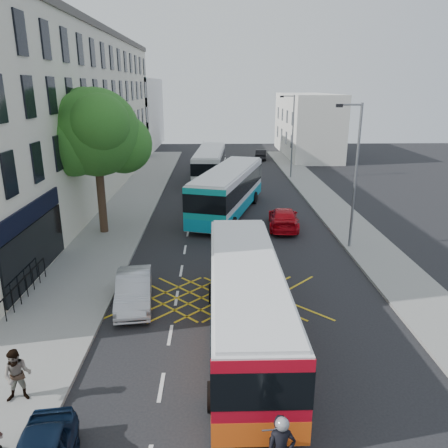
{
  "coord_description": "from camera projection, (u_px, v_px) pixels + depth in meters",
  "views": [
    {
      "loc": [
        -1.51,
        -11.49,
        8.99
      ],
      "look_at": [
        -1.0,
        9.9,
        2.2
      ],
      "focal_mm": 35.0,
      "sensor_mm": 36.0,
      "label": 1
    }
  ],
  "objects": [
    {
      "name": "ground",
      "position": [
        263.0,
        386.0,
        13.7
      ],
      "size": [
        120.0,
        120.0,
        0.0
      ],
      "primitive_type": "plane",
      "color": "black",
      "rests_on": "ground"
    },
    {
      "name": "pavement_left",
      "position": [
        105.0,
        232.0,
        27.78
      ],
      "size": [
        5.0,
        70.0,
        0.15
      ],
      "primitive_type": "cube",
      "color": "gray",
      "rests_on": "ground"
    },
    {
      "name": "pavement_right",
      "position": [
        354.0,
        231.0,
        28.14
      ],
      "size": [
        3.0,
        70.0,
        0.15
      ],
      "primitive_type": "cube",
      "color": "gray",
      "rests_on": "ground"
    },
    {
      "name": "terrace_main",
      "position": [
        56.0,
        115.0,
        34.68
      ],
      "size": [
        8.3,
        45.0,
        13.5
      ],
      "color": "beige",
      "rests_on": "ground"
    },
    {
      "name": "terrace_far",
      "position": [
        129.0,
        114.0,
        64.28
      ],
      "size": [
        8.0,
        20.0,
        10.0
      ],
      "primitive_type": "cube",
      "color": "silver",
      "rests_on": "ground"
    },
    {
      "name": "building_right",
      "position": [
        307.0,
        125.0,
        58.48
      ],
      "size": [
        6.0,
        18.0,
        8.0
      ],
      "primitive_type": "cube",
      "color": "silver",
      "rests_on": "ground"
    },
    {
      "name": "street_tree",
      "position": [
        96.0,
        133.0,
        25.87
      ],
      "size": [
        6.3,
        5.7,
        8.8
      ],
      "color": "#382619",
      "rests_on": "pavement_left"
    },
    {
      "name": "lamp_near",
      "position": [
        354.0,
        169.0,
        23.88
      ],
      "size": [
        1.45,
        0.15,
        8.0
      ],
      "color": "slate",
      "rests_on": "pavement_right"
    },
    {
      "name": "lamp_far",
      "position": [
        292.0,
        132.0,
        42.94
      ],
      "size": [
        1.45,
        0.15,
        8.0
      ],
      "color": "slate",
      "rests_on": "pavement_right"
    },
    {
      "name": "railings",
      "position": [
        20.0,
        292.0,
        18.31
      ],
      "size": [
        0.08,
        5.6,
        1.14
      ],
      "primitive_type": null,
      "color": "black",
      "rests_on": "pavement_left"
    },
    {
      "name": "bus_near",
      "position": [
        246.0,
        302.0,
        15.65
      ],
      "size": [
        2.73,
        10.81,
        3.04
      ],
      "rotation": [
        0.0,
        0.0,
        0.0
      ],
      "color": "silver",
      "rests_on": "ground"
    },
    {
      "name": "bus_mid",
      "position": [
        228.0,
        190.0,
        31.67
      ],
      "size": [
        5.94,
        12.09,
        3.32
      ],
      "rotation": [
        0.0,
        0.0,
        -0.29
      ],
      "color": "silver",
      "rests_on": "ground"
    },
    {
      "name": "bus_far",
      "position": [
        210.0,
        164.0,
        42.93
      ],
      "size": [
        3.29,
        11.1,
        3.08
      ],
      "rotation": [
        0.0,
        0.0,
        -0.07
      ],
      "color": "silver",
      "rests_on": "ground"
    },
    {
      "name": "parked_car_silver",
      "position": [
        134.0,
        290.0,
        18.6
      ],
      "size": [
        1.96,
        4.28,
        1.36
      ],
      "primitive_type": "imported",
      "rotation": [
        0.0,
        0.0,
        0.13
      ],
      "color": "#B1B3B9",
      "rests_on": "ground"
    },
    {
      "name": "red_hatchback",
      "position": [
        283.0,
        218.0,
        28.71
      ],
      "size": [
        2.37,
        4.82,
        1.35
      ],
      "primitive_type": "imported",
      "rotation": [
        0.0,
        0.0,
        3.03
      ],
      "color": "red",
      "rests_on": "ground"
    },
    {
      "name": "distant_car_grey",
      "position": [
        213.0,
        160.0,
        50.9
      ],
      "size": [
        2.67,
        5.5,
        1.51
      ],
      "primitive_type": "imported",
      "rotation": [
        0.0,
        0.0,
        -0.03
      ],
      "color": "#3F4146",
      "rests_on": "ground"
    },
    {
      "name": "distant_car_dark",
      "position": [
        261.0,
        154.0,
        55.62
      ],
      "size": [
        1.82,
        3.96,
        1.26
      ],
      "primitive_type": "imported",
      "rotation": [
        0.0,
        0.0,
        3.01
      ],
      "color": "black",
      "rests_on": "ground"
    },
    {
      "name": "pedestrian_near",
      "position": [
        17.0,
        376.0,
        12.64
      ],
      "size": [
        0.9,
        0.75,
        1.66
      ],
      "primitive_type": "imported",
      "rotation": [
        0.0,
        0.0,
        0.17
      ],
      "color": "gray",
      "rests_on": "pavement_left"
    }
  ]
}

